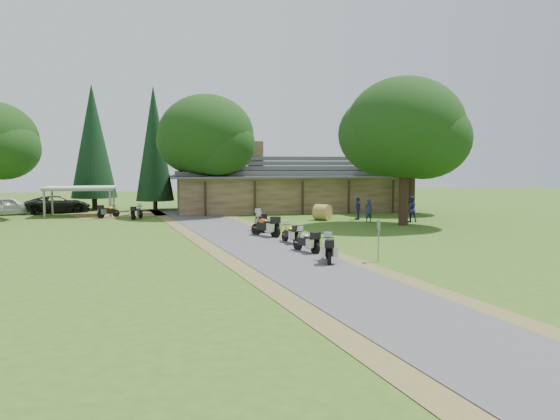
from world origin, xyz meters
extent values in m
plane|color=#375818|center=(0.00, 0.00, 0.00)|extent=(120.00, 120.00, 0.00)
plane|color=#4E4E50|center=(-0.50, 4.00, 0.00)|extent=(51.95, 51.95, 0.00)
imported|color=silver|center=(-17.68, 24.23, 0.93)|extent=(3.60, 6.00, 1.87)
imported|color=black|center=(-14.11, 25.30, 1.10)|extent=(3.93, 6.21, 2.21)
imported|color=navy|center=(9.23, 12.93, 0.97)|extent=(0.56, 0.41, 1.94)
imported|color=navy|center=(12.31, 12.48, 1.10)|extent=(0.66, 0.50, 2.20)
imported|color=navy|center=(9.10, 14.77, 1.01)|extent=(0.45, 0.60, 2.02)
cylinder|color=#A37B3C|center=(6.35, 14.92, 0.59)|extent=(1.59, 1.59, 1.18)
cone|color=black|center=(-6.00, 26.15, 5.57)|extent=(3.36, 3.36, 11.14)
cone|color=black|center=(-11.48, 28.37, 5.71)|extent=(4.09, 4.09, 11.43)
camera|label=1|loc=(-5.17, -24.09, 4.31)|focal=35.00mm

